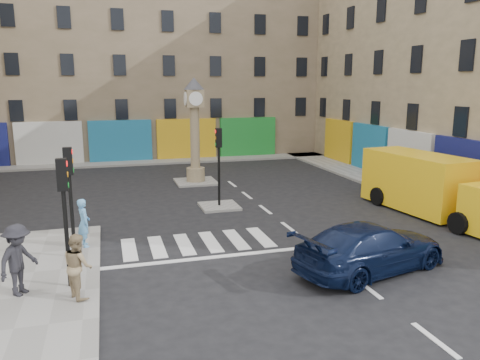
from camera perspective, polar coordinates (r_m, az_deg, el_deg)
name	(u,v)px	position (r m, az deg, el deg)	size (l,w,h in m)	color
ground	(334,263)	(16.11, 11.42, -9.87)	(120.00, 120.00, 0.00)	black
sidewalk_right	(389,185)	(28.68, 17.70, -0.53)	(2.60, 30.00, 0.15)	gray
sidewalk_far	(149,162)	(36.03, -11.00, 2.20)	(32.00, 2.40, 0.15)	gray
island_near	(219,206)	(22.59, -2.54, -3.22)	(1.80, 1.80, 0.12)	gray
island_far	(196,182)	(28.30, -5.41, -0.22)	(2.40, 2.40, 0.12)	gray
building_far	(139,52)	(41.43, -12.24, 15.04)	(32.00, 10.00, 17.00)	#816F56
traffic_light_left_near	(64,202)	(13.86, -20.66, -2.56)	(0.28, 0.22, 3.70)	black
traffic_light_left_far	(70,185)	(16.20, -20.05, -0.55)	(0.28, 0.22, 3.70)	black
traffic_light_island	(219,154)	(22.08, -2.60, 3.15)	(0.28, 0.22, 3.70)	black
clock_pillar	(195,124)	(27.79, -5.55, 6.84)	(1.20, 1.20, 6.10)	tan
navy_sedan	(371,247)	(15.47, 15.67, -7.92)	(2.17, 5.35, 1.55)	black
yellow_van	(428,185)	(22.92, 21.99, -0.60)	(3.14, 7.52, 2.66)	yellow
pedestrian_blue	(84,223)	(17.53, -18.50, -4.95)	(0.63, 0.42, 1.74)	#5B9AD0
pedestrian_tan	(78,266)	(13.52, -19.14, -9.84)	(0.86, 0.67, 1.78)	#927C59
pedestrian_dark	(18,260)	(14.23, -25.43, -8.78)	(1.29, 0.74, 2.00)	black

